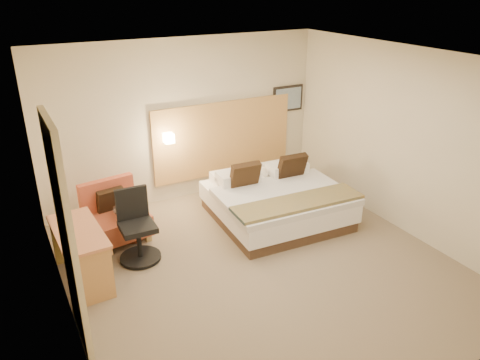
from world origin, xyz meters
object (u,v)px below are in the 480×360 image
side_table (131,222)px  desk (81,240)px  lounge_chair (115,217)px  desk_chair (137,232)px  bed (276,201)px

side_table → desk: desk is taller
lounge_chair → desk: (-0.62, -0.84, 0.23)m
lounge_chair → side_table: lounge_chair is taller
desk → desk_chair: desk_chair is taller
side_table → desk: (-0.80, -0.67, 0.28)m
lounge_chair → bed: bearing=-14.0°
side_table → desk_chair: size_ratio=0.62×
lounge_chair → desk: lounge_chair is taller
side_table → desk: bearing=-140.0°
bed → desk: size_ratio=1.71×
bed → lounge_chair: bearing=166.0°
desk → desk_chair: (0.75, 0.17, -0.16)m
desk → desk_chair: 0.78m
desk_chair → lounge_chair: bearing=100.7°
desk → desk_chair: bearing=12.5°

